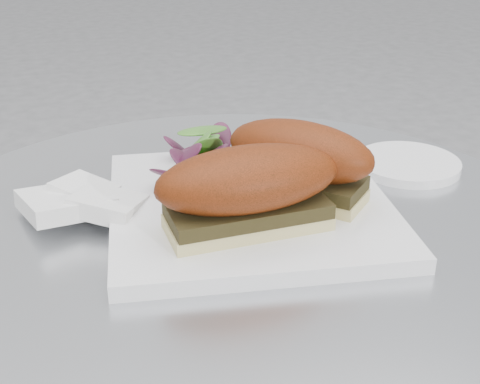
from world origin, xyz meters
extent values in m
cylinder|color=silver|center=(0.00, 0.00, 0.72)|extent=(0.70, 0.70, 0.02)
cube|color=white|center=(0.03, 0.03, 0.74)|extent=(0.32, 0.32, 0.02)
cube|color=#C9BC7E|center=(0.01, -0.03, 0.75)|extent=(0.15, 0.07, 0.01)
cube|color=black|center=(0.01, -0.03, 0.77)|extent=(0.15, 0.07, 0.01)
ellipsoid|color=maroon|center=(0.01, -0.03, 0.80)|extent=(0.18, 0.09, 0.06)
cube|color=#C9BC7E|center=(0.08, 0.02, 0.75)|extent=(0.13, 0.14, 0.01)
cube|color=black|center=(0.08, 0.02, 0.77)|extent=(0.13, 0.13, 0.01)
ellipsoid|color=maroon|center=(0.08, 0.02, 0.80)|extent=(0.16, 0.16, 0.06)
cylinder|color=white|center=(0.24, 0.09, 0.74)|extent=(0.12, 0.12, 0.01)
camera|label=1|loc=(-0.16, -0.55, 1.05)|focal=50.00mm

